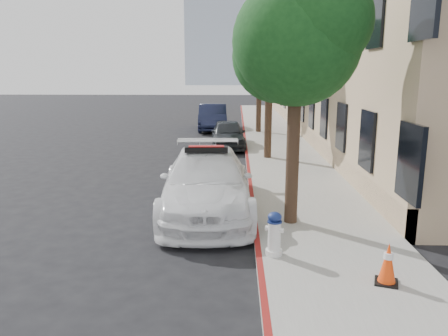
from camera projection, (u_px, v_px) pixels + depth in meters
The scene contains 13 objects.
ground at pixel (179, 202), 12.38m from camera, with size 120.00×120.00×0.00m, color black.
sidewalk at pixel (276, 144), 22.02m from camera, with size 3.20×50.00×0.15m, color gray.
curb_strip at pixel (245, 143), 22.07m from camera, with size 0.12×50.00×0.15m, color maroon.
building at pixel (366, 48), 25.69m from camera, with size 8.00×36.00×10.00m, color tan.
tower_right at pixel (261, 13), 139.19m from camera, with size 14.00×14.00×44.00m, color #9EA8B7.
tree_near at pixel (298, 40), 9.41m from camera, with size 2.92×2.82×5.62m.
tree_mid at pixel (270, 58), 17.25m from camera, with size 2.77×2.64×5.43m.
tree_far at pixel (260, 58), 25.01m from camera, with size 3.10×3.00×5.81m.
police_car at pixel (207, 182), 11.33m from camera, with size 2.56×5.68×1.77m.
parked_car_mid at pixel (228, 134), 21.09m from camera, with size 1.60×3.97×1.35m, color #212529.
parked_car_far at pixel (213, 117), 27.63m from camera, with size 1.72×4.93×1.62m, color #131831.
fire_hydrant at pixel (274, 234), 8.36m from camera, with size 0.36×0.33×0.86m.
traffic_cone at pixel (388, 263), 7.23m from camera, with size 0.47×0.47×0.71m.
Camera 1 is at (1.62, -11.84, 3.60)m, focal length 35.00 mm.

